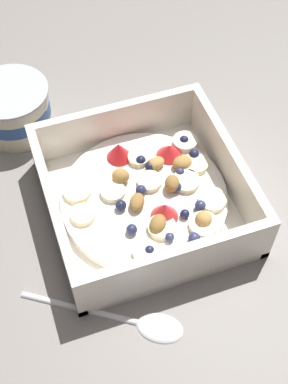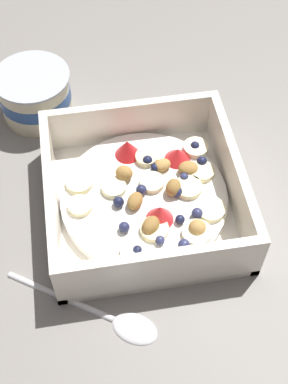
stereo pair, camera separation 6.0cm
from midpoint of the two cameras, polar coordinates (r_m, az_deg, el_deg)
name	(u,v)px [view 1 (the left image)]	position (r m, az deg, el deg)	size (l,w,h in m)	color
ground_plane	(149,195)	(0.64, -2.12, -0.52)	(2.40, 2.40, 0.00)	gray
fruit_bowl	(146,196)	(0.61, -2.65, -0.62)	(0.22, 0.22, 0.07)	white
spoon	(135,321)	(0.56, -4.19, -13.75)	(0.11, 0.15, 0.01)	silver
yogurt_cup	(13,109)	(0.71, -16.16, 8.36)	(0.10, 0.10, 0.06)	beige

